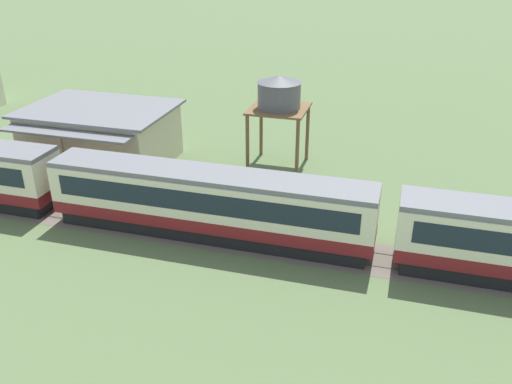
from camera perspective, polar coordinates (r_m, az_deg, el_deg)
The scene contains 4 objects.
passenger_train at distance 32.98m, azimuth -4.56°, elevation -1.00°, with size 105.59×3.03×4.29m.
railway_track at distance 38.22m, azimuth -18.08°, elevation -2.33°, with size 155.53×3.60×0.04m.
station_building at distance 45.68m, azimuth -15.93°, elevation 5.80°, with size 11.53×9.49×4.63m.
water_tower at distance 42.16m, azimuth 2.45°, elevation 10.13°, with size 4.43×4.43×7.37m.
Camera 1 is at (-13.39, -27.91, 17.18)m, focal length 38.00 mm.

